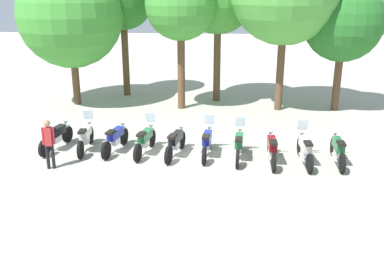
% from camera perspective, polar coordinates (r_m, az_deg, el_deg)
% --- Properties ---
extents(ground_plane, '(80.00, 80.00, 0.00)m').
position_cam_1_polar(ground_plane, '(15.43, -0.13, -3.76)').
color(ground_plane, '#ADA899').
extents(motorcycle_0, '(0.74, 2.17, 0.99)m').
position_cam_1_polar(motorcycle_0, '(16.72, -17.37, -1.01)').
color(motorcycle_0, black).
rests_on(motorcycle_0, ground_plane).
extents(motorcycle_1, '(0.62, 2.19, 1.37)m').
position_cam_1_polar(motorcycle_1, '(16.32, -13.80, -1.11)').
color(motorcycle_1, black).
rests_on(motorcycle_1, ground_plane).
extents(motorcycle_2, '(0.74, 2.17, 0.99)m').
position_cam_1_polar(motorcycle_2, '(15.98, -10.02, -1.32)').
color(motorcycle_2, black).
rests_on(motorcycle_2, ground_plane).
extents(motorcycle_3, '(0.70, 2.18, 1.37)m').
position_cam_1_polar(motorcycle_3, '(15.64, -6.16, -1.53)').
color(motorcycle_3, black).
rests_on(motorcycle_3, ground_plane).
extents(motorcycle_4, '(0.75, 2.16, 0.99)m').
position_cam_1_polar(motorcycle_4, '(15.35, -2.17, -1.87)').
color(motorcycle_4, black).
rests_on(motorcycle_4, ground_plane).
extents(motorcycle_5, '(0.62, 2.19, 1.37)m').
position_cam_1_polar(motorcycle_5, '(15.34, 1.98, -1.83)').
color(motorcycle_5, black).
rests_on(motorcycle_5, ground_plane).
extents(motorcycle_6, '(0.62, 2.19, 1.37)m').
position_cam_1_polar(motorcycle_6, '(15.16, 6.16, -2.18)').
color(motorcycle_6, black).
rests_on(motorcycle_6, ground_plane).
extents(motorcycle_7, '(0.62, 2.19, 0.99)m').
position_cam_1_polar(motorcycle_7, '(15.02, 10.41, -2.64)').
color(motorcycle_7, black).
rests_on(motorcycle_7, ground_plane).
extents(motorcycle_8, '(0.62, 2.19, 1.37)m').
position_cam_1_polar(motorcycle_8, '(15.19, 14.58, -2.65)').
color(motorcycle_8, black).
rests_on(motorcycle_8, ground_plane).
extents(motorcycle_9, '(0.62, 2.19, 0.99)m').
position_cam_1_polar(motorcycle_9, '(15.50, 18.59, -2.67)').
color(motorcycle_9, black).
rests_on(motorcycle_9, ground_plane).
extents(person_0, '(0.41, 0.27, 1.69)m').
position_cam_1_polar(person_0, '(14.85, -18.30, -1.56)').
color(person_0, black).
rests_on(person_0, ground_plane).
extents(tree_0, '(5.01, 5.01, 6.89)m').
position_cam_1_polar(tree_0, '(22.23, -15.68, 14.02)').
color(tree_0, brown).
rests_on(tree_0, ground_plane).
extents(tree_2, '(3.31, 3.31, 6.58)m').
position_cam_1_polar(tree_2, '(20.65, -1.49, 15.80)').
color(tree_2, brown).
rests_on(tree_2, ground_plane).
extents(tree_5, '(3.63, 3.63, 5.98)m').
position_cam_1_polar(tree_5, '(21.54, 19.25, 12.95)').
color(tree_5, brown).
rests_on(tree_5, ground_plane).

